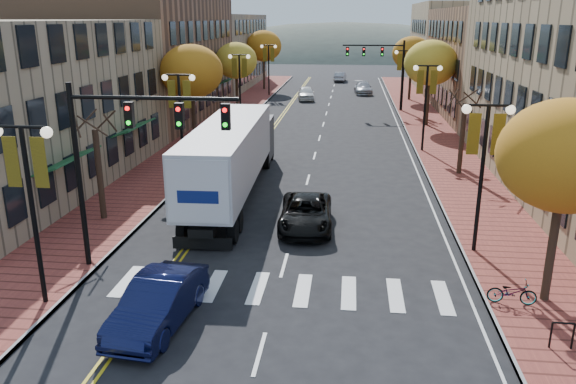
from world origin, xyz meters
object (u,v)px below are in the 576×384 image
(navy_sedan, at_px, (158,302))
(black_suv, at_px, (306,213))
(semi_truck, at_px, (233,152))
(bicycle, at_px, (512,292))

(navy_sedan, xyz_separation_m, black_suv, (3.84, 8.92, -0.07))
(semi_truck, relative_size, black_suv, 3.28)
(black_suv, relative_size, bicycle, 3.21)
(black_suv, height_order, bicycle, black_suv)
(semi_truck, distance_m, bicycle, 16.07)
(bicycle, bearing_deg, navy_sedan, 106.64)
(semi_truck, bearing_deg, black_suv, -48.45)
(navy_sedan, bearing_deg, black_suv, 72.69)
(semi_truck, xyz_separation_m, bicycle, (11.50, -11.07, -1.83))
(navy_sedan, relative_size, black_suv, 0.93)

